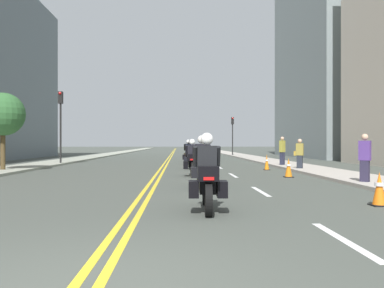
{
  "coord_description": "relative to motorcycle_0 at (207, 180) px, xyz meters",
  "views": [
    {
      "loc": [
        0.9,
        -3.81,
        1.39
      ],
      "look_at": [
        1.7,
        20.94,
        1.37
      ],
      "focal_mm": 38.22,
      "sensor_mm": 36.0,
      "label": 1
    }
  ],
  "objects": [
    {
      "name": "ground_plane",
      "position": [
        -1.48,
        43.43,
        -0.65
      ],
      "size": [
        264.0,
        264.0,
        0.0
      ],
      "primitive_type": "plane",
      "color": "#424741"
    },
    {
      "name": "sidewalk_left",
      "position": [
        -9.28,
        43.43,
        -0.59
      ],
      "size": [
        2.48,
        144.0,
        0.12
      ],
      "primitive_type": "cube",
      "color": "gray",
      "rests_on": "ground"
    },
    {
      "name": "sidewalk_right",
      "position": [
        6.31,
        43.43,
        -0.59
      ],
      "size": [
        2.48,
        144.0,
        0.12
      ],
      "primitive_type": "cube",
      "color": "#A9A298",
      "rests_on": "ground"
    },
    {
      "name": "centreline_yellow_inner",
      "position": [
        -1.6,
        43.43,
        -0.64
      ],
      "size": [
        0.12,
        132.0,
        0.01
      ],
      "primitive_type": "cube",
      "color": "yellow",
      "rests_on": "ground"
    },
    {
      "name": "centreline_yellow_outer",
      "position": [
        -1.36,
        43.43,
        -0.64
      ],
      "size": [
        0.12,
        132.0,
        0.01
      ],
      "primitive_type": "cube",
      "color": "yellow",
      "rests_on": "ground"
    },
    {
      "name": "lane_dashes_white",
      "position": [
        1.79,
        24.43,
        -0.64
      ],
      "size": [
        0.14,
        56.4,
        0.01
      ],
      "color": "silver",
      "rests_on": "ground"
    },
    {
      "name": "building_right_1",
      "position": [
        15.49,
        33.63,
        10.14
      ],
      "size": [
        8.01,
        18.02,
        21.58
      ],
      "color": "gray",
      "rests_on": "ground"
    },
    {
      "name": "motorcycle_0",
      "position": [
        0.0,
        0.0,
        0.0
      ],
      "size": [
        0.77,
        2.14,
        1.62
      ],
      "rotation": [
        0.0,
        0.0,
        -0.03
      ],
      "color": "black",
      "rests_on": "ground"
    },
    {
      "name": "motorcycle_1",
      "position": [
        0.15,
        4.5,
        0.01
      ],
      "size": [
        0.78,
        2.17,
        1.66
      ],
      "rotation": [
        0.0,
        0.0,
        0.04
      ],
      "color": "black",
      "rests_on": "ground"
    },
    {
      "name": "motorcycle_2",
      "position": [
        -0.0,
        9.17,
        0.01
      ],
      "size": [
        0.77,
        2.17,
        1.59
      ],
      "rotation": [
        0.0,
        0.0,
        -0.01
      ],
      "color": "black",
      "rests_on": "ground"
    },
    {
      "name": "motorcycle_3",
      "position": [
        0.08,
        13.98,
        -0.0
      ],
      "size": [
        0.78,
        2.27,
        1.61
      ],
      "rotation": [
        0.0,
        0.0,
        -0.04
      ],
      "color": "black",
      "rests_on": "ground"
    },
    {
      "name": "motorcycle_4",
      "position": [
        0.05,
        18.74,
        0.01
      ],
      "size": [
        0.77,
        2.17,
        1.66
      ],
      "rotation": [
        0.0,
        0.0,
        -0.02
      ],
      "color": "black",
      "rests_on": "ground"
    },
    {
      "name": "motorcycle_5",
      "position": [
        0.18,
        23.24,
        0.02
      ],
      "size": [
        0.76,
        2.15,
        1.65
      ],
      "rotation": [
        0.0,
        0.0,
        0.01
      ],
      "color": "black",
      "rests_on": "ground"
    },
    {
      "name": "traffic_cone_0",
      "position": [
        4.05,
        12.97,
        -0.24
      ],
      "size": [
        0.31,
        0.31,
        0.82
      ],
      "color": "black",
      "rests_on": "ground"
    },
    {
      "name": "traffic_cone_1",
      "position": [
        3.95,
        8.32,
        -0.25
      ],
      "size": [
        0.37,
        0.37,
        0.8
      ],
      "color": "black",
      "rests_on": "ground"
    },
    {
      "name": "traffic_cone_2",
      "position": [
        3.9,
        0.61,
        -0.27
      ],
      "size": [
        0.37,
        0.37,
        0.76
      ],
      "color": "black",
      "rests_on": "ground"
    },
    {
      "name": "traffic_light_near",
      "position": [
        -8.44,
        19.01,
        2.7
      ],
      "size": [
        0.28,
        0.38,
        4.85
      ],
      "color": "black",
      "rests_on": "ground"
    },
    {
      "name": "traffic_light_far",
      "position": [
        5.47,
        37.35,
        2.4
      ],
      "size": [
        0.28,
        0.38,
        4.36
      ],
      "color": "black",
      "rests_on": "ground"
    },
    {
      "name": "pedestrian_0",
      "position": [
        5.64,
        12.45,
        0.2
      ],
      "size": [
        0.5,
        0.37,
        1.64
      ],
      "rotation": [
        0.0,
        0.0,
        2.65
      ],
      "color": "#222730",
      "rests_on": "ground"
    },
    {
      "name": "pedestrian_1",
      "position": [
        5.63,
        5.05,
        0.24
      ],
      "size": [
        0.42,
        0.4,
        1.72
      ],
      "rotation": [
        0.0,
        0.0,
        2.45
      ],
      "color": "#272339",
      "rests_on": "ground"
    },
    {
      "name": "pedestrian_2",
      "position": [
        5.61,
        15.84,
        0.29
      ],
      "size": [
        0.41,
        0.41,
        1.81
      ],
      "rotation": [
        0.0,
        0.0,
        3.94
      ],
      "color": "#232639",
      "rests_on": "ground"
    },
    {
      "name": "street_tree_0",
      "position": [
        -9.23,
        11.97,
        2.17
      ],
      "size": [
        2.13,
        2.13,
        3.9
      ],
      "color": "#493A21",
      "rests_on": "ground"
    }
  ]
}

